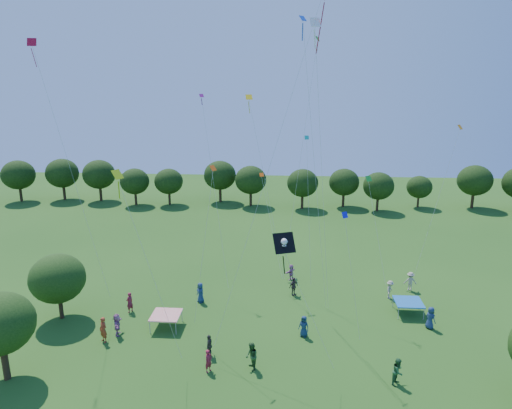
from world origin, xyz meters
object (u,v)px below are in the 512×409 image
object	(u,v)px
near_tree_north	(57,278)
pirate_kite	(285,244)
tent_red_stripe	(166,315)
tent_blue	(408,302)
red_high_kite	(301,65)

from	to	relation	value
near_tree_north	pirate_kite	world-z (taller)	pirate_kite
tent_red_stripe	tent_blue	bearing A→B (deg)	10.42
near_tree_north	pirate_kite	size ratio (longest dim) A/B	0.61
tent_red_stripe	pirate_kite	xyz separation A→B (m)	(9.13, -6.84, 8.47)
tent_red_stripe	pirate_kite	bearing A→B (deg)	-36.87
red_high_kite	near_tree_north	bearing A→B (deg)	172.16
near_tree_north	pirate_kite	xyz separation A→B (m)	(17.96, -7.68, 6.05)
pirate_kite	near_tree_north	bearing A→B (deg)	156.84
tent_red_stripe	red_high_kite	size ratio (longest dim) A/B	0.10
near_tree_north	tent_red_stripe	xyz separation A→B (m)	(8.83, -0.84, -2.42)
pirate_kite	red_high_kite	xyz separation A→B (m)	(0.82, 5.09, 9.96)
tent_red_stripe	red_high_kite	bearing A→B (deg)	-9.97
near_tree_north	red_high_kite	bearing A→B (deg)	-7.84
tent_red_stripe	near_tree_north	bearing A→B (deg)	174.58
red_high_kite	tent_blue	bearing A→B (deg)	29.51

